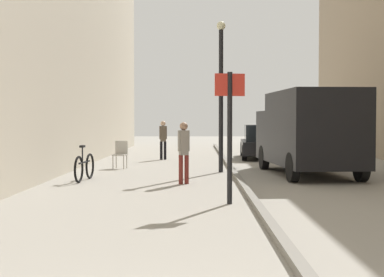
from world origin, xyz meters
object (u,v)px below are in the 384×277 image
bicycle_leaning (84,167)px  cafe_chair_near_window (121,152)px  pedestrian_mid_block (184,148)px  street_sign_post (230,126)px  pedestrian_main_foreground (163,137)px  delivery_van (308,131)px  lamp_post (221,86)px  parked_car (263,142)px

bicycle_leaning → cafe_chair_near_window: 3.84m
pedestrian_mid_block → street_sign_post: 3.53m
pedestrian_main_foreground → street_sign_post: street_sign_post is taller
pedestrian_main_foreground → delivery_van: bearing=-67.6°
street_sign_post → lamp_post: size_ratio=0.55×
delivery_van → lamp_post: lamp_post is taller
street_sign_post → lamp_post: 6.61m
pedestrian_mid_block → delivery_van: delivery_van is taller
pedestrian_mid_block → pedestrian_main_foreground: bearing=75.0°
lamp_post → bicycle_leaning: lamp_post is taller
pedestrian_main_foreground → street_sign_post: bearing=-94.9°
lamp_post → cafe_chair_near_window: size_ratio=5.06×
cafe_chair_near_window → street_sign_post: bearing=121.4°
pedestrian_mid_block → lamp_post: size_ratio=0.34×
cafe_chair_near_window → bicycle_leaning: bearing=92.1°
street_sign_post → cafe_chair_near_window: (-3.27, 7.84, -1.00)m
parked_car → pedestrian_main_foreground: bearing=-165.8°
pedestrian_mid_block → parked_car: pedestrian_mid_block is taller
pedestrian_main_foreground → bicycle_leaning: bearing=-116.4°
pedestrian_main_foreground → parked_car: bearing=-3.8°
pedestrian_main_foreground → parked_car: size_ratio=0.38×
parked_car → bicycle_leaning: (-5.89, -8.75, -0.33)m
pedestrian_main_foreground → cafe_chair_near_window: pedestrian_main_foreground is taller
parked_car → lamp_post: bearing=-105.0°
pedestrian_main_foreground → street_sign_post: size_ratio=0.62×
lamp_post → pedestrian_main_foreground: bearing=111.7°
pedestrian_main_foreground → delivery_van: size_ratio=0.29×
cafe_chair_near_window → pedestrian_main_foreground: bearing=-97.4°
pedestrian_mid_block → cafe_chair_near_window: pedestrian_mid_block is taller
delivery_van → bicycle_leaning: bearing=-170.0°
parked_car → bicycle_leaning: bearing=-120.7°
delivery_van → parked_car: size_ratio=1.30×
pedestrian_main_foreground → parked_car: pedestrian_main_foreground is taller
delivery_van → street_sign_post: size_ratio=2.15×
delivery_van → cafe_chair_near_window: size_ratio=5.93×
pedestrian_main_foreground → delivery_van: 7.89m
pedestrian_main_foreground → parked_car: (4.25, 0.82, -0.22)m
parked_car → lamp_post: 6.91m
delivery_van → bicycle_leaning: 6.68m
pedestrian_mid_block → street_sign_post: size_ratio=0.62×
lamp_post → cafe_chair_near_window: lamp_post is taller
pedestrian_mid_block → bicycle_leaning: (-2.72, 0.70, -0.54)m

